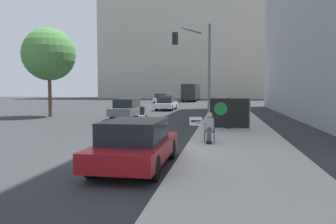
{
  "coord_description": "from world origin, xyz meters",
  "views": [
    {
      "loc": [
        2.78,
        -9.8,
        2.2
      ],
      "look_at": [
        0.16,
        5.77,
        1.11
      ],
      "focal_mm": 35.0,
      "sensor_mm": 36.0,
      "label": 1
    }
  ],
  "objects": [
    {
      "name": "sidewalk_curb",
      "position": [
        3.39,
        15.0,
        0.08
      ],
      "size": [
        3.86,
        90.0,
        0.15
      ],
      "primitive_type": "cube",
      "color": "#B7B2A8",
      "rests_on": "ground_plane"
    },
    {
      "name": "traffic_light_pole",
      "position": [
        0.99,
        12.36,
        4.37
      ],
      "size": [
        2.71,
        2.47,
        6.32
      ],
      "color": "slate",
      "rests_on": "sidewalk_curb"
    },
    {
      "name": "street_tree_near_curb",
      "position": [
        -11.02,
        14.67,
        5.0
      ],
      "size": [
        4.19,
        4.19,
        7.1
      ],
      "color": "brown",
      "rests_on": "ground_plane"
    },
    {
      "name": "motorcycle_on_road",
      "position": [
        -2.08,
        9.56,
        0.52
      ],
      "size": [
        0.28,
        2.18,
        1.2
      ],
      "color": "white",
      "rests_on": "ground_plane"
    },
    {
      "name": "protest_banner",
      "position": [
        3.09,
        6.96,
        1.0
      ],
      "size": [
        2.06,
        0.06,
        1.6
      ],
      "color": "slate",
      "rests_on": "sidewalk_curb"
    },
    {
      "name": "car_on_road_distant",
      "position": [
        -4.9,
        33.46,
        0.7
      ],
      "size": [
        1.77,
        4.66,
        1.39
      ],
      "color": "silver",
      "rests_on": "ground_plane"
    },
    {
      "name": "ground_plane",
      "position": [
        0.0,
        0.0,
        0.0
      ],
      "size": [
        160.0,
        160.0,
        0.0
      ],
      "primitive_type": "plane",
      "color": "#303033"
    },
    {
      "name": "car_on_road_midblock",
      "position": [
        -3.16,
        24.37,
        0.71
      ],
      "size": [
        1.78,
        4.62,
        1.4
      ],
      "color": "silver",
      "rests_on": "ground_plane"
    },
    {
      "name": "pedestrian_behind",
      "position": [
        3.06,
        7.7,
        1.05
      ],
      "size": [
        0.34,
        0.34,
        1.76
      ],
      "rotation": [
        0.0,
        0.0,
        1.88
      ],
      "color": "black",
      "rests_on": "sidewalk_curb"
    },
    {
      "name": "seated_protester",
      "position": [
        2.25,
        2.89,
        0.77
      ],
      "size": [
        0.98,
        0.77,
        1.16
      ],
      "rotation": [
        0.0,
        0.0,
        -0.03
      ],
      "color": "#474C56",
      "rests_on": "sidewalk_curb"
    },
    {
      "name": "building_backdrop_far",
      "position": [
        -2.0,
        73.64,
        19.92
      ],
      "size": [
        52.0,
        12.0,
        39.84
      ],
      "color": "#BCB2A3",
      "rests_on": "ground_plane"
    },
    {
      "name": "city_bus_on_road",
      "position": [
        -3.09,
        50.87,
        1.81
      ],
      "size": [
        2.48,
        10.83,
        3.13
      ],
      "color": "#232328",
      "rests_on": "ground_plane"
    },
    {
      "name": "car_on_road_nearest",
      "position": [
        -4.46,
        14.43,
        0.74
      ],
      "size": [
        1.72,
        4.7,
        1.49
      ],
      "color": "#565B60",
      "rests_on": "ground_plane"
    },
    {
      "name": "parked_car_curbside",
      "position": [
        0.37,
        -0.98,
        0.68
      ],
      "size": [
        1.79,
        4.18,
        1.36
      ],
      "color": "maroon",
      "rests_on": "ground_plane"
    },
    {
      "name": "car_on_road_far_lane",
      "position": [
        -7.2,
        42.52,
        0.74
      ],
      "size": [
        1.9,
        4.34,
        1.5
      ],
      "color": "silver",
      "rests_on": "ground_plane"
    }
  ]
}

